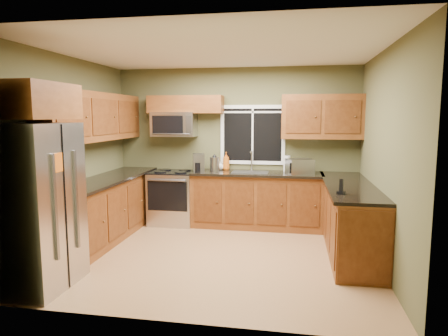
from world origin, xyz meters
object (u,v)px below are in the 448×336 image
(range, at_px, (173,197))
(soap_bottle_a, at_px, (226,161))
(kettle, at_px, (215,163))
(soap_bottle_c, at_px, (220,165))
(microwave, at_px, (174,124))
(refrigerator, at_px, (35,207))
(coffee_maker, at_px, (199,163))
(toaster_oven, at_px, (300,167))
(paper_towel_roll, at_px, (287,164))
(cordless_phone, at_px, (341,190))

(range, height_order, soap_bottle_a, soap_bottle_a)
(kettle, bearing_deg, soap_bottle_c, 69.98)
(microwave, relative_size, soap_bottle_a, 2.45)
(refrigerator, relative_size, coffee_maker, 5.88)
(refrigerator, relative_size, range, 1.92)
(refrigerator, xyz_separation_m, toaster_oven, (2.85, 2.68, 0.16))
(soap_bottle_a, bearing_deg, paper_towel_roll, -1.09)
(microwave, bearing_deg, refrigerator, -103.34)
(soap_bottle_a, bearing_deg, coffee_maker, -143.84)
(refrigerator, distance_m, soap_bottle_a, 3.40)
(refrigerator, relative_size, kettle, 6.14)
(microwave, distance_m, toaster_oven, 2.27)
(refrigerator, bearing_deg, range, 76.03)
(kettle, distance_m, soap_bottle_c, 0.21)
(paper_towel_roll, relative_size, cordless_phone, 1.57)
(paper_towel_roll, height_order, soap_bottle_a, soap_bottle_a)
(soap_bottle_a, bearing_deg, toaster_oven, -14.34)
(soap_bottle_a, height_order, soap_bottle_c, soap_bottle_a)
(microwave, height_order, cordless_phone, microwave)
(toaster_oven, height_order, soap_bottle_c, toaster_oven)
(paper_towel_roll, bearing_deg, microwave, -177.82)
(toaster_oven, relative_size, paper_towel_roll, 1.62)
(toaster_oven, relative_size, coffee_maker, 1.56)
(range, bearing_deg, cordless_phone, -32.73)
(refrigerator, xyz_separation_m, range, (0.69, 2.77, -0.43))
(microwave, xyz_separation_m, soap_bottle_c, (0.80, 0.09, -0.71))
(toaster_oven, bearing_deg, microwave, 173.99)
(refrigerator, xyz_separation_m, cordless_phone, (3.32, 1.08, 0.10))
(range, height_order, kettle, kettle)
(coffee_maker, xyz_separation_m, cordless_phone, (2.15, -1.61, -0.09))
(refrigerator, bearing_deg, cordless_phone, 18.01)
(range, xyz_separation_m, soap_bottle_a, (0.90, 0.23, 0.63))
(paper_towel_roll, bearing_deg, cordless_phone, -70.27)
(refrigerator, bearing_deg, soap_bottle_c, 63.60)
(refrigerator, distance_m, toaster_oven, 3.91)
(refrigerator, xyz_separation_m, soap_bottle_a, (1.59, 3.00, 0.19))
(range, bearing_deg, coffee_maker, -9.06)
(refrigerator, height_order, paper_towel_roll, refrigerator)
(refrigerator, height_order, coffee_maker, refrigerator)
(toaster_oven, bearing_deg, kettle, 174.64)
(toaster_oven, xyz_separation_m, cordless_phone, (0.47, -1.60, -0.07))
(range, bearing_deg, paper_towel_roll, 6.16)
(coffee_maker, xyz_separation_m, soap_bottle_a, (0.42, 0.31, 0.01))
(coffee_maker, bearing_deg, range, 170.94)
(coffee_maker, distance_m, soap_bottle_a, 0.52)
(microwave, bearing_deg, soap_bottle_c, 6.72)
(range, xyz_separation_m, kettle, (0.73, 0.04, 0.61))
(microwave, relative_size, paper_towel_roll, 2.58)
(range, bearing_deg, soap_bottle_c, 16.07)
(refrigerator, distance_m, microwave, 3.10)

